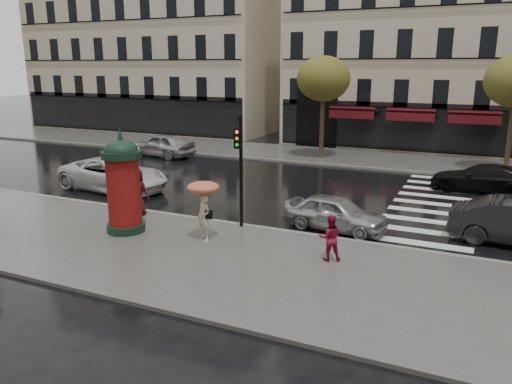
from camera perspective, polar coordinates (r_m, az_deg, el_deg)
The scene contains 17 objects.
ground at distance 16.56m, azimuth -5.03°, elevation -7.18°, with size 160.00×160.00×0.00m, color black.
near_sidewalk at distance 16.14m, azimuth -5.92°, elevation -7.56°, with size 90.00×7.00×0.12m, color #474744.
far_sidewalk at distance 33.78m, azimuth 11.17°, elevation 3.83°, with size 90.00×6.00×0.12m, color #474744.
near_kerb at distance 19.04m, azimuth -0.55°, elevation -4.00°, with size 90.00×0.25×0.14m, color slate.
far_kerb at distance 30.92m, azimuth 9.83°, elevation 2.95°, with size 90.00×0.25×0.14m, color slate.
zebra_crossing at distance 23.78m, azimuth 19.75°, elevation -1.28°, with size 3.60×11.75×0.01m, color silver.
bldg_far_left at distance 52.82m, azimuth -10.23°, elevation 19.82°, with size 24.00×14.00×22.90m.
tree_far_left at distance 32.82m, azimuth 7.71°, elevation 12.65°, with size 3.40×3.40×6.64m.
woman_umbrella at distance 17.18m, azimuth -6.01°, elevation -0.99°, with size 1.12×1.12×2.16m.
woman_red at distance 15.70m, azimuth 8.45°, elevation -5.19°, with size 0.71×0.55×1.46m, color maroon.
man_burgundy at distance 20.74m, azimuth -13.39°, elevation 0.01°, with size 0.93×0.60×1.90m, color #430D12.
morris_column at distance 18.54m, azimuth -14.94°, elevation 1.04°, with size 1.42×1.42×3.82m.
traffic_light at distance 18.27m, azimuth -1.84°, elevation 3.68°, with size 0.27×0.40×4.23m.
car_silver at distance 18.96m, azimuth 9.05°, elevation -2.37°, with size 1.57×3.91×1.33m, color #ADAEB2.
car_white at distance 25.63m, azimuth -15.99°, elevation 1.95°, with size 2.67×5.80×1.61m, color silver.
car_black at distance 26.69m, azimuth 24.43°, elevation 1.43°, with size 1.93×4.75×1.38m, color black.
car_far_silver at distance 34.48m, azimuth -10.66°, elevation 5.31°, with size 1.89×4.69×1.60m, color #B6B6BB.
Camera 1 is at (7.75, -13.33, 6.06)m, focal length 35.00 mm.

